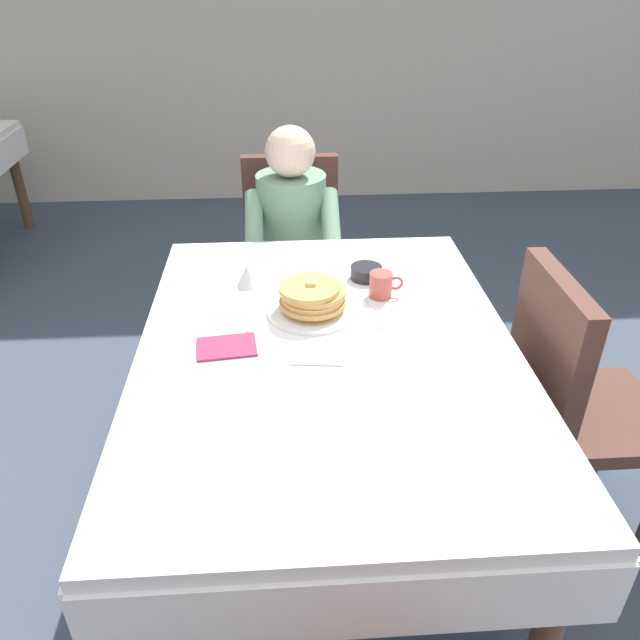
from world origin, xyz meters
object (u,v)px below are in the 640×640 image
at_px(breakfast_stack, 312,297).
at_px(fork_left_of_plate, 251,317).
at_px(chair_diner, 292,246).
at_px(diner_person, 292,231).
at_px(plate_breakfast, 311,310).
at_px(cup_coffee, 382,285).
at_px(chair_right_side, 570,391).
at_px(syrup_pitcher, 247,276).
at_px(knife_right_of_plate, 372,313).
at_px(bowl_butter, 366,272).
at_px(dining_table_main, 328,369).
at_px(spoon_near_edge, 315,364).

xyz_separation_m(breakfast_stack, fork_left_of_plate, (-0.19, -0.02, -0.06)).
xyz_separation_m(chair_diner, diner_person, (-0.00, -0.16, 0.14)).
distance_m(plate_breakfast, cup_coffee, 0.26).
xyz_separation_m(chair_diner, cup_coffee, (0.28, -0.89, 0.25)).
relative_size(chair_diner, breakfast_stack, 4.25).
bearing_deg(chair_right_side, chair_diner, -144.06).
height_order(syrup_pitcher, fork_left_of_plate, syrup_pitcher).
bearing_deg(knife_right_of_plate, diner_person, 8.40).
relative_size(breakfast_stack, bowl_butter, 1.99).
height_order(dining_table_main, plate_breakfast, plate_breakfast).
xyz_separation_m(diner_person, spoon_near_edge, (0.04, -1.11, 0.07)).
height_order(dining_table_main, chair_diner, chair_diner).
bearing_deg(dining_table_main, bowl_butter, 68.00).
distance_m(diner_person, plate_breakfast, 0.83).
distance_m(syrup_pitcher, knife_right_of_plate, 0.45).
bearing_deg(chair_right_side, plate_breakfast, -103.00).
height_order(chair_diner, bowl_butter, chair_diner).
bearing_deg(chair_right_side, fork_left_of_plate, -99.48).
bearing_deg(knife_right_of_plate, chair_right_side, -111.85).
distance_m(plate_breakfast, bowl_butter, 0.30).
distance_m(diner_person, bowl_butter, 0.66).
relative_size(cup_coffee, fork_left_of_plate, 0.63).
relative_size(cup_coffee, bowl_butter, 1.03).
relative_size(cup_coffee, syrup_pitcher, 1.41).
height_order(cup_coffee, knife_right_of_plate, cup_coffee).
distance_m(breakfast_stack, knife_right_of_plate, 0.20).
xyz_separation_m(chair_diner, fork_left_of_plate, (-0.15, -1.00, 0.21)).
bearing_deg(fork_left_of_plate, bowl_butter, -52.22).
bearing_deg(cup_coffee, knife_right_of_plate, -112.65).
bearing_deg(bowl_butter, chair_right_side, -34.27).
bearing_deg(breakfast_stack, diner_person, 92.89).
height_order(dining_table_main, cup_coffee, cup_coffee).
relative_size(dining_table_main, syrup_pitcher, 19.05).
xyz_separation_m(chair_right_side, breakfast_stack, (-0.81, 0.18, 0.27)).
bearing_deg(breakfast_stack, spoon_near_edge, -91.30).
xyz_separation_m(chair_diner, breakfast_stack, (0.04, -0.99, 0.27)).
xyz_separation_m(diner_person, chair_right_side, (0.85, -1.01, -0.14)).
relative_size(chair_diner, spoon_near_edge, 6.20).
distance_m(breakfast_stack, bowl_butter, 0.31).
distance_m(chair_right_side, knife_right_of_plate, 0.67).
bearing_deg(spoon_near_edge, plate_breakfast, 95.43).
height_order(plate_breakfast, spoon_near_edge, plate_breakfast).
distance_m(diner_person, syrup_pitcher, 0.66).
height_order(fork_left_of_plate, knife_right_of_plate, same).
bearing_deg(chair_diner, breakfast_stack, 92.43).
relative_size(diner_person, plate_breakfast, 4.00).
bearing_deg(diner_person, syrup_pitcher, 75.08).
height_order(chair_right_side, fork_left_of_plate, chair_right_side).
bearing_deg(plate_breakfast, cup_coffee, 21.14).
bearing_deg(spoon_near_edge, dining_table_main, 73.45).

